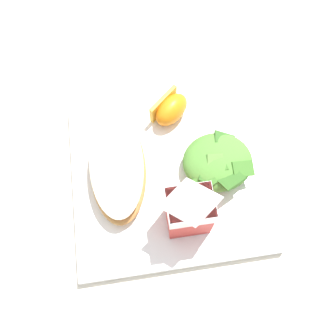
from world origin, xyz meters
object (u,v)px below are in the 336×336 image
(orange_wedge_front, at_px, (170,109))
(paper_napkin, at_px, (3,182))
(white_plate, at_px, (168,173))
(milk_carton, at_px, (189,209))
(cheesy_pizza_bread, at_px, (118,166))
(green_salad_pile, at_px, (218,162))

(orange_wedge_front, bearing_deg, paper_napkin, 13.98)
(white_plate, height_order, milk_carton, milk_carton)
(cheesy_pizza_bread, bearing_deg, white_plate, 172.09)
(white_plate, distance_m, green_salad_pile, 0.08)
(white_plate, xyz_separation_m, paper_napkin, (0.25, -0.03, -0.01))
(green_salad_pile, height_order, paper_napkin, green_salad_pile)
(milk_carton, bearing_deg, orange_wedge_front, -90.81)
(paper_napkin, bearing_deg, cheesy_pizza_bread, 174.99)
(orange_wedge_front, xyz_separation_m, paper_napkin, (0.26, 0.07, -0.03))
(white_plate, distance_m, milk_carton, 0.10)
(cheesy_pizza_bread, bearing_deg, orange_wedge_front, -137.64)
(orange_wedge_front, bearing_deg, white_plate, 79.05)
(orange_wedge_front, bearing_deg, cheesy_pizza_bread, 42.36)
(milk_carton, height_order, orange_wedge_front, milk_carton)
(milk_carton, bearing_deg, cheesy_pizza_bread, -45.54)
(white_plate, height_order, cheesy_pizza_bread, cheesy_pizza_bread)
(white_plate, xyz_separation_m, orange_wedge_front, (-0.02, -0.09, 0.03))
(milk_carton, bearing_deg, white_plate, -79.00)
(milk_carton, bearing_deg, green_salad_pile, -127.44)
(cheesy_pizza_bread, bearing_deg, milk_carton, 134.46)
(white_plate, xyz_separation_m, milk_carton, (-0.02, 0.08, 0.07))
(cheesy_pizza_bread, relative_size, green_salad_pile, 1.73)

